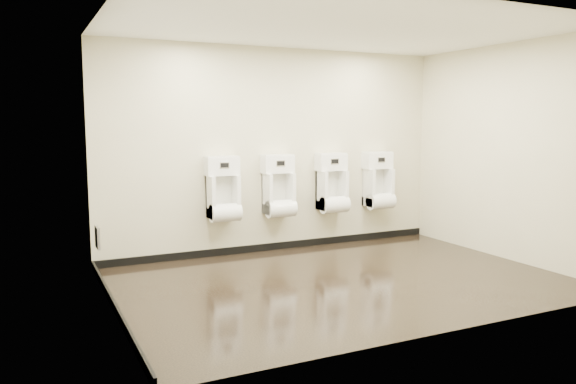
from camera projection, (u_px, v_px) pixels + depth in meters
name	position (u px, v px, depth m)	size (l,w,h in m)	color
ground	(341.00, 281.00, 6.38)	(5.00, 3.50, 0.00)	black
ceiling	(344.00, 28.00, 6.03)	(5.00, 3.50, 0.00)	white
back_wall	(277.00, 150.00, 7.77)	(5.00, 0.02, 2.80)	beige
front_wall	(452.00, 170.00, 4.64)	(5.00, 0.02, 2.80)	beige
left_wall	(108.00, 165.00, 5.13)	(0.02, 3.50, 2.80)	beige
right_wall	(508.00, 152.00, 7.28)	(0.02, 3.50, 2.80)	beige
tile_overlay_left	(108.00, 165.00, 5.14)	(0.01, 3.50, 2.80)	white
skirting_back	(278.00, 246.00, 7.93)	(5.00, 0.02, 0.10)	black
skirting_left	(115.00, 307.00, 5.31)	(0.02, 3.50, 0.10)	black
access_panel	(97.00, 237.00, 6.33)	(0.04, 0.25, 0.25)	#9E9EA3
urinal_0	(223.00, 194.00, 7.35)	(0.45, 0.34, 0.84)	white
urinal_1	(279.00, 191.00, 7.69)	(0.45, 0.34, 0.84)	white
urinal_2	(332.00, 187.00, 8.05)	(0.45, 0.34, 0.84)	white
urinal_3	(379.00, 185.00, 8.39)	(0.45, 0.34, 0.84)	white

